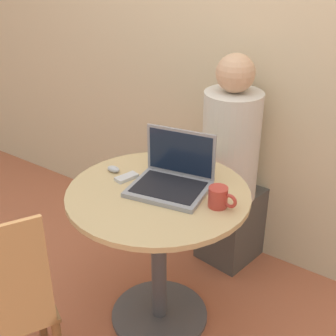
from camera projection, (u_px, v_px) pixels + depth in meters
ground_plane at (160, 315)px, 2.38m from camera, size 12.00×12.00×0.00m
back_wall at (251, 29)px, 2.37m from camera, size 7.00×0.05×2.60m
round_table at (159, 229)px, 2.14m from camera, size 0.81×0.81×0.73m
laptop at (172, 178)px, 2.06m from camera, size 0.37×0.33×0.24m
cell_phone at (127, 177)px, 2.15m from camera, size 0.07×0.12×0.02m
computer_mouse at (113, 169)px, 2.21m from camera, size 0.07×0.04×0.03m
coffee_cup at (219, 197)px, 1.92m from camera, size 0.13×0.08×0.09m
chair_empty at (0, 311)px, 1.77m from camera, size 0.54×0.54×0.91m
person_seated at (234, 179)px, 2.59m from camera, size 0.34×0.48×1.23m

